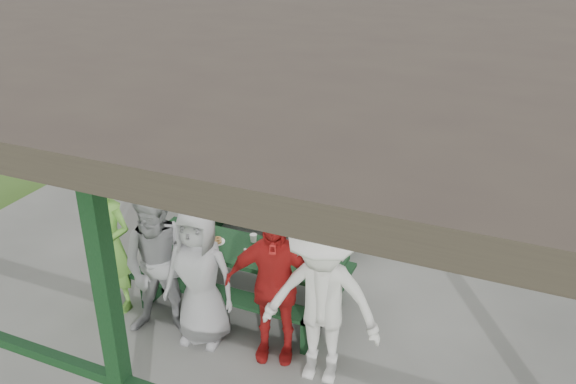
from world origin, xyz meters
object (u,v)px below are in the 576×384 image
at_px(contestant_red, 273,286).
at_px(spectator_blue, 261,136).
at_px(picnic_table_far, 291,199).
at_px(contestant_green, 109,243).
at_px(contestant_grey_mid, 200,276).
at_px(spectator_lblue, 296,156).
at_px(farm_trailer, 348,83).
at_px(contestant_white_fedora, 322,302).
at_px(picnic_table_near, 245,268).
at_px(spectator_grey, 437,182).
at_px(contestant_grey_left, 161,266).

distance_m(contestant_red, spectator_blue, 4.82).
distance_m(picnic_table_far, contestant_green, 3.04).
bearing_deg(contestant_red, contestant_grey_mid, 170.37).
xyz_separation_m(spectator_lblue, spectator_blue, (-0.97, 0.68, -0.03)).
xyz_separation_m(contestant_grey_mid, farm_trailer, (-1.27, 9.07, -0.28)).
bearing_deg(contestant_white_fedora, spectator_lblue, 111.06).
bearing_deg(picnic_table_far, picnic_table_near, -83.41).
height_order(contestant_white_fedora, spectator_blue, contestant_white_fedora).
xyz_separation_m(picnic_table_near, spectator_blue, (-1.45, 3.49, 0.34)).
height_order(contestant_grey_mid, spectator_grey, contestant_grey_mid).
xyz_separation_m(spectator_lblue, farm_trailer, (-0.89, 5.38, -0.27)).
relative_size(contestant_green, spectator_grey, 1.20).
relative_size(contestant_red, spectator_lblue, 1.08).
distance_m(picnic_table_near, contestant_red, 1.18).
distance_m(contestant_red, spectator_grey, 3.85).
bearing_deg(contestant_green, contestant_white_fedora, 0.79).
distance_m(contestant_white_fedora, spectator_lblue, 4.17).
relative_size(picnic_table_far, contestant_green, 1.33).
relative_size(picnic_table_near, contestant_white_fedora, 1.26).
distance_m(spectator_blue, farm_trailer, 4.71).
bearing_deg(spectator_blue, spectator_lblue, 167.80).
xyz_separation_m(contestant_red, spectator_grey, (1.04, 3.71, -0.15)).
relative_size(picnic_table_near, picnic_table_far, 1.04).
bearing_deg(spectator_lblue, spectator_blue, -45.30).
bearing_deg(contestant_grey_left, picnic_table_far, 65.05).
distance_m(contestant_grey_left, contestant_white_fedora, 1.93).
bearing_deg(picnic_table_far, contestant_grey_mid, -87.40).
distance_m(spectator_lblue, spectator_blue, 1.19).
distance_m(picnic_table_far, contestant_grey_mid, 2.90).
bearing_deg(picnic_table_far, contestant_white_fedora, -61.37).
bearing_deg(contestant_grey_left, spectator_blue, 82.73).
height_order(picnic_table_near, picnic_table_far, same).
distance_m(contestant_red, spectator_lblue, 3.81).
relative_size(contestant_green, contestant_grey_mid, 1.06).
xyz_separation_m(contestant_grey_mid, spectator_lblue, (-0.37, 3.69, -0.01)).
xyz_separation_m(spectator_blue, spectator_grey, (3.25, -0.58, -0.06)).
bearing_deg(contestant_grey_left, spectator_grey, 39.97).
bearing_deg(picnic_table_far, farm_trailer, 100.41).
xyz_separation_m(contestant_green, contestant_grey_left, (0.85, -0.18, 0.00)).
bearing_deg(spectator_grey, contestant_white_fedora, 64.44).
bearing_deg(spectator_lblue, picnic_table_near, 89.43).
distance_m(contestant_grey_mid, contestant_white_fedora, 1.47).
bearing_deg(picnic_table_near, spectator_lblue, 99.60).
xyz_separation_m(contestant_green, contestant_red, (2.18, -0.03, -0.00)).
relative_size(picnic_table_near, spectator_lblue, 1.49).
xyz_separation_m(contestant_red, spectator_blue, (-2.21, 4.29, -0.09)).
distance_m(spectator_grey, farm_trailer, 6.16).
distance_m(picnic_table_near, spectator_grey, 3.44).
xyz_separation_m(picnic_table_far, contestant_grey_mid, (0.13, -2.87, 0.39)).
bearing_deg(contestant_green, contestant_grey_left, -7.80).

